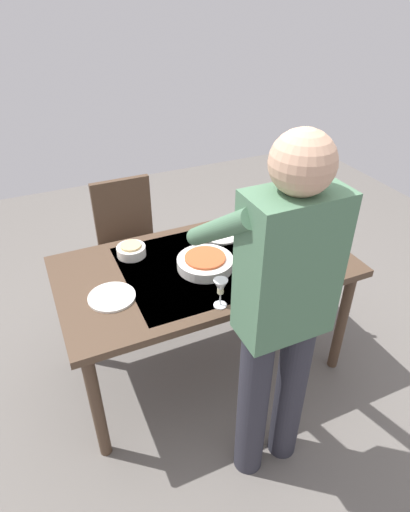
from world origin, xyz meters
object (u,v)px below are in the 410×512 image
(water_cup_near_right, at_px, (251,250))
(dining_table, at_px, (205,275))
(dinner_plate_near, at_px, (221,234))
(chair_near, at_px, (129,237))
(side_bowl_bread, at_px, (131,250))
(wine_glass_right, at_px, (221,288))
(serving_bowl_pasta, at_px, (205,262))
(wine_bottle, at_px, (304,214))
(wine_glass_left, at_px, (301,259))
(person_server, at_px, (280,309))
(water_cup_near_left, at_px, (274,221))
(side_bowl_salad, at_px, (267,238))
(dinner_plate_far, at_px, (112,297))

(water_cup_near_right, bearing_deg, dining_table, -11.25)
(water_cup_near_right, bearing_deg, dinner_plate_near, -82.29)
(chair_near, relative_size, side_bowl_bread, 5.69)
(wine_glass_right, relative_size, water_cup_near_right, 1.52)
(dining_table, height_order, serving_bowl_pasta, serving_bowl_pasta)
(wine_bottle, distance_m, serving_bowl_pasta, 0.71)
(wine_glass_left, xyz_separation_m, side_bowl_bread, (0.74, -0.54, -0.07))
(side_bowl_bread, bearing_deg, chair_near, -102.10)
(wine_bottle, relative_size, wine_glass_left, 1.96)
(person_server, xyz_separation_m, water_cup_near_left, (-0.52, -0.86, -0.16))
(serving_bowl_pasta, xyz_separation_m, side_bowl_salad, (-0.43, -0.08, 0.00))
(side_bowl_salad, bearing_deg, serving_bowl_pasta, 10.95)
(dinner_plate_far, bearing_deg, side_bowl_salad, -172.01)
(wine_bottle, relative_size, side_bowl_salad, 1.64)
(dinner_plate_far, bearing_deg, dinner_plate_near, -157.10)
(wine_bottle, bearing_deg, water_cup_near_right, 17.55)
(person_server, height_order, wine_bottle, person_server)
(person_server, relative_size, dinner_plate_near, 7.34)
(water_cup_near_right, height_order, side_bowl_salad, water_cup_near_right)
(water_cup_near_right, bearing_deg, wine_bottle, -162.45)
(dinner_plate_far, bearing_deg, wine_bottle, -172.14)
(side_bowl_bread, xyz_separation_m, dinner_plate_far, (0.19, 0.33, -0.03))
(chair_near, bearing_deg, water_cup_near_right, 118.71)
(chair_near, xyz_separation_m, dinner_plate_near, (-0.43, 0.57, 0.23))
(serving_bowl_pasta, relative_size, dinner_plate_far, 1.30)
(wine_glass_left, bearing_deg, dining_table, -36.78)
(water_cup_near_left, bearing_deg, wine_glass_left, 74.17)
(side_bowl_bread, bearing_deg, side_bowl_salad, 165.72)
(water_cup_near_left, relative_size, dinner_plate_near, 0.45)
(side_bowl_bread, height_order, dinner_plate_far, side_bowl_bread)
(person_server, xyz_separation_m, wine_bottle, (-0.66, -0.77, -0.10))
(wine_glass_right, height_order, side_bowl_bread, wine_glass_right)
(wine_glass_left, height_order, wine_glass_right, same)
(side_bowl_salad, height_order, dinner_plate_far, side_bowl_salad)
(chair_near, height_order, dinner_plate_far, chair_near)
(water_cup_near_left, relative_size, side_bowl_salad, 0.57)
(chair_near, bearing_deg, dinner_plate_far, 70.51)
(dining_table, height_order, side_bowl_salad, side_bowl_salad)
(wine_glass_left, bearing_deg, person_server, 45.34)
(dining_table, distance_m, person_server, 0.74)
(chair_near, distance_m, dinner_plate_near, 0.75)
(side_bowl_salad, distance_m, side_bowl_bread, 0.78)
(dinner_plate_near, distance_m, dinner_plate_far, 0.81)
(person_server, relative_size, wine_glass_left, 11.19)
(chair_near, relative_size, wine_glass_right, 6.03)
(serving_bowl_pasta, distance_m, side_bowl_salad, 0.44)
(wine_glass_right, relative_size, dinner_plate_near, 0.66)
(wine_glass_right, height_order, water_cup_near_left, wine_glass_right)
(person_server, distance_m, wine_bottle, 1.02)
(person_server, bearing_deg, wine_glass_left, -134.66)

